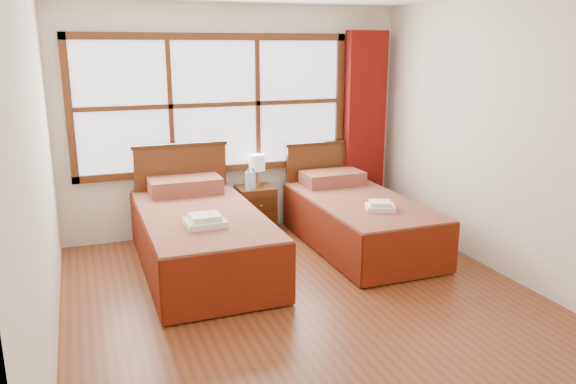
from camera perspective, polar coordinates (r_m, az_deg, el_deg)
name	(u,v)px	position (r m, az deg, el deg)	size (l,w,h in m)	color
floor	(310,306)	(4.87, 2.29, -11.47)	(4.50, 4.50, 0.00)	brown
wall_back	(236,121)	(6.56, -5.31, 7.20)	(4.00, 4.00, 0.00)	silver
wall_left	(38,176)	(4.12, -24.08, 1.53)	(4.50, 4.50, 0.00)	silver
wall_right	(513,141)	(5.54, 21.92, 4.84)	(4.50, 4.50, 0.00)	silver
window	(215,105)	(6.44, -7.43, 8.79)	(3.16, 0.06, 1.56)	white
curtain	(364,127)	(7.04, 7.76, 6.57)	(0.50, 0.16, 2.30)	#690F0A
bed_left	(200,235)	(5.62, -8.92, -4.32)	(1.13, 2.18, 1.10)	#391E0C
bed_right	(358,219)	(6.19, 7.08, -2.70)	(1.04, 2.06, 1.01)	#391E0C
nightstand	(256,210)	(6.57, -3.30, -1.85)	(0.42, 0.42, 0.56)	#512711
towels_left	(205,221)	(5.06, -8.43, -2.90)	(0.36, 0.31, 0.10)	white
towels_right	(380,206)	(5.73, 9.35, -1.41)	(0.36, 0.34, 0.09)	white
lamp	(257,164)	(6.52, -3.17, 2.90)	(0.19, 0.19, 0.36)	#C48B3F
bottle_near	(248,181)	(6.33, -4.08, 1.14)	(0.06, 0.06, 0.24)	#BFE3F5
bottle_far	(253,179)	(6.42, -3.57, 1.30)	(0.06, 0.06, 0.23)	#BFE3F5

